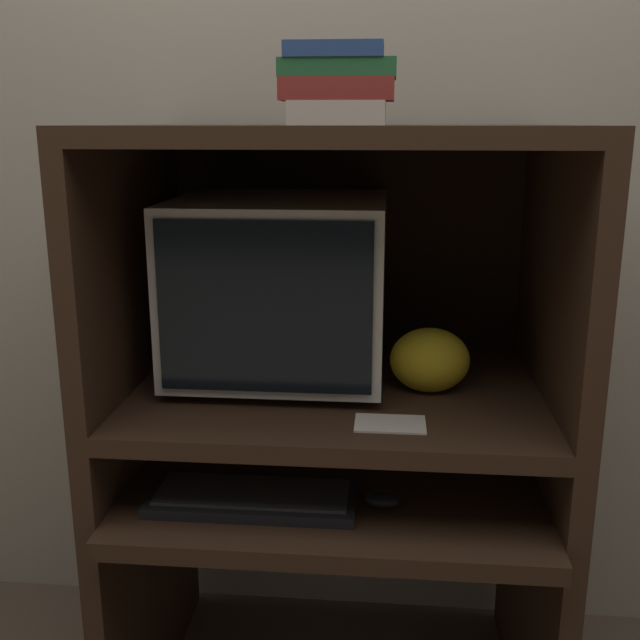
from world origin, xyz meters
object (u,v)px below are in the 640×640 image
Objects in this scene: keyboard at (253,497)px; book_stack at (335,85)px; crt_monitor at (281,285)px; mouse at (383,500)px; snack_bag at (430,360)px.

book_stack reaches higher than keyboard.
crt_monitor reaches higher than mouse.
snack_bag is (0.09, 0.17, 0.23)m from mouse.
snack_bag is 0.57m from book_stack.
keyboard is 0.45m from snack_bag.
mouse reaches higher than keyboard.
keyboard is 5.77× the size of mouse.
book_stack is at bearing 47.44° from keyboard.
book_stack is (0.14, 0.16, 0.77)m from keyboard.
keyboard is 0.25m from mouse.
crt_monitor reaches higher than snack_bag.
crt_monitor is 0.45m from keyboard.
crt_monitor is 0.35m from snack_bag.
crt_monitor is 2.81× the size of snack_bag.
book_stack is (-0.11, 0.15, 0.77)m from mouse.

